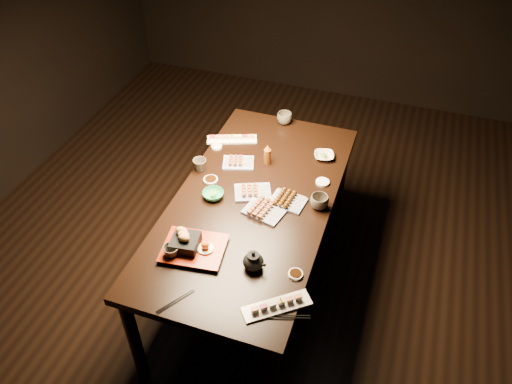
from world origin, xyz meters
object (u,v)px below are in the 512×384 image
Objects in this scene: yakitori_plate_right at (264,209)px; teapot at (253,260)px; dining_table at (253,243)px; teacup_far_right at (284,118)px; teacup_near_left at (171,252)px; teacup_far_left at (200,165)px; sushi_platter_near at (277,304)px; tempura_tray at (193,243)px; edamame_bowl_cream at (324,156)px; yakitori_plate_center at (253,190)px; condiment_bottle at (267,154)px; sushi_platter_far at (232,138)px; edamame_bowl_green at (213,195)px; yakitori_plate_left at (238,161)px; teacup_mid_right at (319,202)px.

teapot reaches higher than yakitori_plate_right.
teacup_far_right reaches higher than dining_table.
teacup_far_left is (-0.15, 0.71, -0.00)m from teacup_near_left.
tempura_tray is at bearing 120.93° from sushi_platter_near.
edamame_bowl_cream is at bearing 53.69° from dining_table.
edamame_bowl_cream is (0.30, 0.53, 0.39)m from dining_table.
yakitori_plate_center is (-0.37, 0.73, 0.01)m from sushi_platter_near.
condiment_bottle reaches higher than teacup_far_right.
sushi_platter_far is at bearing 128.86° from teapot.
teacup_near_left reaches higher than sushi_platter_near.
teacup_far_left is (-0.39, 0.10, 0.01)m from yakitori_plate_center.
edamame_bowl_green is at bearing 91.23° from tempura_tray.
yakitori_plate_left is at bearing 127.83° from teapot.
dining_table is 13.01× the size of condiment_bottle.
sushi_platter_near is at bearing -69.69° from condiment_bottle.
teacup_mid_right reaches higher than yakitori_plate_right.
teapot is at bearing -66.54° from yakitori_plate_right.
sushi_platter_far is 0.34m from condiment_bottle.
sushi_platter_near is 2.41× the size of condiment_bottle.
teacup_near_left and teacup_far_left have the same top height.
condiment_bottle is at bearing 72.18° from sushi_platter_near.
teacup_mid_right is (0.03, 0.74, 0.02)m from sushi_platter_near.
edamame_bowl_cream is 0.37m from condiment_bottle.
yakitori_plate_right is (0.12, -0.13, 0.00)m from yakitori_plate_center.
teacup_far_left is (-0.07, -0.36, 0.02)m from sushi_platter_far.
sushi_platter_far is at bearing 152.32° from condiment_bottle.
teacup_near_left is at bearing -112.89° from yakitori_plate_right.
yakitori_plate_right is at bearing 75.24° from sushi_platter_near.
yakitori_plate_left is at bearing -158.51° from condiment_bottle.
tempura_tray is 3.85× the size of teacup_near_left.
sushi_platter_far is at bearing 100.16° from edamame_bowl_green.
yakitori_plate_right is 0.48m from tempura_tray.
yakitori_plate_right is 2.62× the size of teacup_far_left.
yakitori_plate_center is 2.04× the size of teacup_mid_right.
tempura_tray is 0.33m from teapot.
sushi_platter_near is 0.65m from yakitori_plate_right.
yakitori_plate_center is 1.69× the size of edamame_bowl_green.
edamame_bowl_cream is at bearing 7.89° from yakitori_plate_left.
edamame_bowl_cream is (0.20, 0.61, -0.01)m from yakitori_plate_right.
sushi_platter_near reaches higher than edamame_bowl_cream.
yakitori_plate_right is 1.74× the size of edamame_bowl_green.
tempura_tray is at bearing -127.90° from yakitori_plate_center.
dining_table is at bearing -72.71° from yakitori_plate_left.
teacup_far_left is 0.61× the size of condiment_bottle.
teacup_near_left is at bearing -133.70° from yakitori_plate_center.
yakitori_plate_right is 0.41m from teapot.
teacup_mid_right and teacup_far_right have the same top height.
edamame_bowl_green is 0.43m from tempura_tray.
yakitori_plate_right is 2.10× the size of teacup_mid_right.
sushi_platter_near is at bearing -28.57° from tempura_tray.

